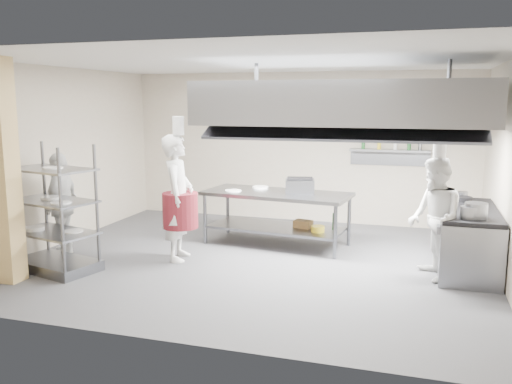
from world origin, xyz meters
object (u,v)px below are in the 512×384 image
(pass_rack, at_px, (53,208))
(griddle, at_px, (300,186))
(chef_plating, at_px, (62,204))
(stockpot, at_px, (476,210))
(chef_head, at_px, (178,198))
(cooking_range, at_px, (467,241))
(chef_line, at_px, (435,219))
(island, at_px, (276,218))

(pass_rack, height_order, griddle, pass_rack)
(pass_rack, height_order, chef_plating, pass_rack)
(griddle, bearing_deg, stockpot, -36.95)
(chef_head, relative_size, chef_plating, 1.18)
(cooking_range, relative_size, stockpot, 6.80)
(pass_rack, relative_size, griddle, 3.87)
(chef_line, distance_m, griddle, 2.43)
(chef_head, bearing_deg, cooking_range, -92.52)
(pass_rack, distance_m, chef_plating, 0.79)
(island, distance_m, stockpot, 3.29)
(island, height_order, chef_head, chef_head)
(chef_line, xyz_separation_m, griddle, (-2.14, 1.14, 0.18))
(pass_rack, relative_size, chef_head, 0.95)
(griddle, bearing_deg, cooking_range, -24.59)
(pass_rack, height_order, chef_line, pass_rack)
(pass_rack, bearing_deg, griddle, 51.24)
(chef_line, bearing_deg, cooking_range, 124.70)
(cooking_range, relative_size, griddle, 4.22)
(island, relative_size, pass_rack, 1.34)
(pass_rack, relative_size, cooking_range, 0.92)
(chef_head, bearing_deg, island, -56.64)
(chef_head, bearing_deg, chef_line, -100.32)
(chef_line, bearing_deg, chef_head, -104.27)
(island, distance_m, pass_rack, 3.58)
(pass_rack, distance_m, chef_line, 5.36)
(cooking_range, height_order, chef_head, chef_head)
(chef_head, relative_size, stockpot, 6.59)
(cooking_range, distance_m, chef_line, 0.88)
(island, relative_size, stockpot, 8.36)
(chef_head, bearing_deg, griddle, -63.73)
(cooking_range, distance_m, chef_plating, 6.19)
(cooking_range, distance_m, stockpot, 0.87)
(cooking_range, relative_size, chef_plating, 1.22)
(griddle, distance_m, stockpot, 2.90)
(chef_plating, relative_size, stockpot, 5.58)
(griddle, bearing_deg, island, 172.57)
(pass_rack, height_order, cooking_range, pass_rack)
(chef_plating, bearing_deg, stockpot, 82.25)
(chef_head, height_order, chef_plating, chef_head)
(cooking_range, xyz_separation_m, chef_line, (-0.48, -0.61, 0.43))
(island, bearing_deg, chef_head, -127.00)
(island, xyz_separation_m, pass_rack, (-2.70, -2.31, 0.46))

